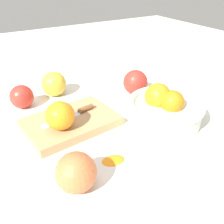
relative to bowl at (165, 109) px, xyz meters
name	(u,v)px	position (x,y,z in m)	size (l,w,h in m)	color
ground_plane	(100,120)	(0.14, -0.10, -0.04)	(2.40, 2.40, 0.00)	silver
bowl	(165,109)	(0.00, 0.00, 0.00)	(0.20, 0.20, 0.11)	beige
cutting_board	(71,122)	(0.22, -0.11, -0.03)	(0.23, 0.16, 0.02)	tan
orange_on_board	(60,116)	(0.26, -0.08, 0.02)	(0.07, 0.07, 0.07)	orange
knife	(76,113)	(0.20, -0.12, -0.01)	(0.16, 0.04, 0.01)	silver
apple_front_right	(22,97)	(0.30, -0.28, -0.01)	(0.07, 0.07, 0.07)	red
apple_back_right	(76,172)	(0.30, 0.09, 0.00)	(0.08, 0.08, 0.08)	#CC6638
apple_front_right_2	(54,84)	(0.19, -0.31, 0.00)	(0.08, 0.08, 0.08)	gold
apple_front_left	(135,82)	(-0.04, -0.18, 0.00)	(0.08, 0.08, 0.08)	red
citrus_peel	(113,159)	(0.20, 0.06, -0.04)	(0.05, 0.04, 0.01)	orange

